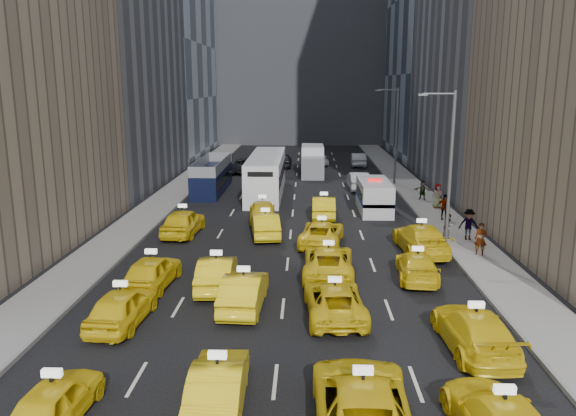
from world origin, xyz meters
name	(u,v)px	position (x,y,z in m)	size (l,w,h in m)	color
ground	(281,328)	(0.00, 0.00, 0.00)	(160.00, 160.00, 0.00)	black
sidewalk_west	(168,198)	(-10.50, 25.00, 0.07)	(3.00, 90.00, 0.15)	gray
sidewalk_east	(422,199)	(10.50, 25.00, 0.07)	(3.00, 90.00, 0.15)	gray
curb_west	(185,198)	(-9.05, 25.00, 0.09)	(0.15, 90.00, 0.18)	slate
curb_east	(404,199)	(9.05, 25.00, 0.09)	(0.15, 90.00, 0.18)	slate
building_backdrop	(301,14)	(0.00, 72.00, 20.00)	(30.00, 12.00, 40.00)	slate
streetlight_near	(449,162)	(9.18, 12.00, 4.92)	(2.15, 0.22, 9.00)	#595B60
streetlight_far	(395,133)	(9.18, 32.00, 4.92)	(2.15, 0.22, 9.00)	#595B60
taxi_0	(55,402)	(-6.05, -6.45, 0.66)	(1.56, 3.88, 1.32)	yellow
taxi_1	(218,384)	(-1.59, -5.50, 0.72)	(1.53, 4.39, 1.45)	yellow
taxi_2	(362,404)	(2.52, -6.55, 0.80)	(2.67, 5.79, 1.61)	yellow
taxi_4	(122,307)	(-6.29, 0.18, 0.75)	(1.76, 4.38, 1.49)	yellow
taxi_5	(244,291)	(-1.65, 2.00, 0.76)	(1.62, 4.64, 1.53)	yellow
taxi_6	(335,300)	(2.15, 1.24, 0.69)	(2.29, 4.97, 1.38)	yellow
taxi_7	(474,330)	(7.01, -1.58, 0.75)	(2.10, 5.17, 1.50)	yellow
taxi_8	(152,271)	(-6.23, 4.37, 0.77)	(1.81, 4.49, 1.53)	yellow
taxi_9	(217,273)	(-3.17, 4.34, 0.75)	(1.59, 4.57, 1.50)	yellow
taxi_10	(328,261)	(2.10, 6.33, 0.73)	(2.42, 5.25, 1.46)	yellow
taxi_11	(417,266)	(6.40, 5.90, 0.66)	(1.86, 4.57, 1.33)	yellow
taxi_12	(183,222)	(-6.78, 13.71, 0.83)	(1.95, 4.86, 1.65)	yellow
taxi_13	(265,225)	(-1.54, 13.39, 0.75)	(1.60, 4.58, 1.51)	yellow
taxi_14	(322,233)	(1.91, 11.78, 0.70)	(2.34, 5.07, 1.41)	yellow
taxi_15	(421,239)	(7.45, 10.32, 0.82)	(2.30, 5.66, 1.64)	yellow
taxi_16	(263,211)	(-2.03, 17.37, 0.77)	(1.82, 4.52, 1.54)	yellow
taxi_17	(324,207)	(2.24, 18.72, 0.76)	(1.60, 4.59, 1.51)	yellow
nypd_van	(374,197)	(6.05, 20.75, 1.12)	(2.35, 5.82, 2.48)	silver
double_decker	(212,176)	(-7.33, 28.32, 1.41)	(3.17, 9.97, 2.85)	black
city_bus	(266,175)	(-2.43, 27.14, 1.68)	(3.79, 13.27, 3.38)	white
box_truck	(313,161)	(1.64, 37.53, 1.48)	(2.99, 6.81, 3.02)	silver
misc_car_0	(358,181)	(5.69, 29.61, 0.80)	(1.69, 4.85, 1.60)	#9B9EA2
misc_car_1	(245,165)	(-5.62, 39.07, 0.79)	(2.64, 5.72, 1.59)	black
misc_car_2	(319,159)	(2.44, 45.01, 0.69)	(1.93, 4.75, 1.38)	slate
misc_car_3	(283,160)	(-1.64, 43.11, 0.82)	(1.93, 4.79, 1.63)	black
misc_car_4	(358,160)	(7.01, 44.33, 0.75)	(1.60, 4.58, 1.51)	#B7BBBF
pedestrian_0	(481,239)	(10.55, 9.52, 1.04)	(0.65, 0.43, 1.79)	gray
pedestrian_1	(449,227)	(9.56, 12.55, 0.95)	(0.78, 0.43, 1.60)	gray
pedestrian_2	(469,224)	(10.76, 12.62, 1.09)	(1.21, 0.50, 1.88)	gray
pedestrian_3	(444,207)	(10.52, 17.73, 1.03)	(1.03, 0.47, 1.76)	gray
pedestrian_4	(438,196)	(10.92, 21.49, 1.07)	(0.90, 0.49, 1.85)	gray
pedestrian_5	(423,190)	(10.43, 24.61, 0.91)	(1.41, 0.40, 1.52)	gray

